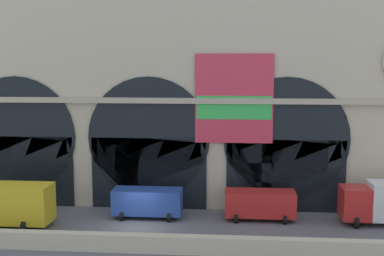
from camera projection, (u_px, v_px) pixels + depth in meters
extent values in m
plane|color=slate|center=(138.00, 228.00, 34.73)|extent=(200.00, 200.00, 0.00)
cube|color=beige|center=(124.00, 243.00, 30.37)|extent=(90.00, 0.70, 1.11)
cube|color=beige|center=(154.00, 98.00, 41.27)|extent=(45.55, 5.50, 17.45)
cube|color=black|center=(18.00, 171.00, 40.15)|extent=(9.27, 0.20, 5.74)
cylinder|color=black|center=(17.00, 136.00, 39.78)|extent=(9.76, 0.20, 9.76)
cube|color=black|center=(149.00, 173.00, 39.26)|extent=(9.27, 0.20, 5.74)
cylinder|color=black|center=(148.00, 138.00, 38.89)|extent=(9.76, 0.20, 9.76)
cube|color=black|center=(285.00, 176.00, 38.37)|extent=(9.27, 0.20, 5.74)
cylinder|color=black|center=(286.00, 140.00, 38.00)|extent=(9.76, 0.20, 9.76)
cube|color=#D8334C|center=(234.00, 99.00, 37.80)|extent=(6.05, 0.12, 6.90)
cube|color=green|center=(234.00, 108.00, 37.81)|extent=(5.80, 0.04, 1.82)
cube|color=#B6AB91|center=(148.00, 100.00, 38.40)|extent=(45.55, 0.50, 0.44)
cube|color=gold|center=(13.00, 203.00, 34.73)|extent=(5.50, 2.30, 2.70)
cylinder|color=black|center=(24.00, 227.00, 33.78)|extent=(0.28, 0.84, 0.84)
cylinder|color=black|center=(36.00, 217.00, 35.82)|extent=(0.28, 0.84, 0.84)
cube|color=#28479E|center=(148.00, 201.00, 36.99)|extent=(5.20, 2.00, 1.86)
cylinder|color=black|center=(122.00, 216.00, 36.37)|extent=(0.28, 0.68, 0.68)
cylinder|color=black|center=(127.00, 209.00, 38.15)|extent=(0.28, 0.68, 0.68)
cylinder|color=black|center=(169.00, 217.00, 36.08)|extent=(0.28, 0.68, 0.68)
cylinder|color=black|center=(172.00, 210.00, 37.86)|extent=(0.28, 0.68, 0.68)
cube|color=red|center=(260.00, 203.00, 36.48)|extent=(5.20, 2.00, 1.86)
cylinder|color=black|center=(236.00, 218.00, 35.86)|extent=(0.28, 0.68, 0.68)
cylinder|color=black|center=(236.00, 211.00, 37.64)|extent=(0.28, 0.68, 0.68)
cylinder|color=black|center=(285.00, 220.00, 35.57)|extent=(0.28, 0.68, 0.68)
cylinder|color=black|center=(282.00, 212.00, 37.34)|extent=(0.28, 0.68, 0.68)
cube|color=red|center=(355.00, 203.00, 35.54)|extent=(2.00, 2.30, 2.30)
cylinder|color=black|center=(356.00, 222.00, 34.67)|extent=(0.28, 0.84, 0.84)
cylinder|color=black|center=(349.00, 214.00, 36.72)|extent=(0.28, 0.84, 0.84)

